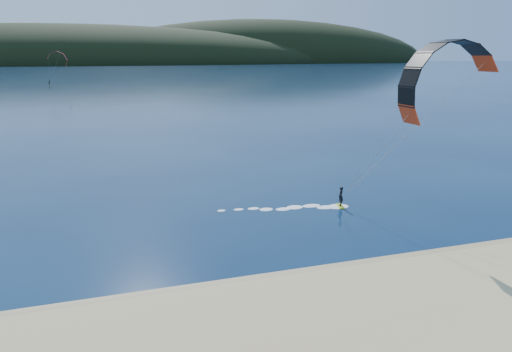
% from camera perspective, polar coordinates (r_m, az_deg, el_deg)
% --- Properties ---
extents(ground, '(1800.00, 1800.00, 0.00)m').
position_cam_1_polar(ground, '(24.04, 4.77, -17.68)').
color(ground, '#081B3B').
rests_on(ground, ground).
extents(wet_sand, '(220.00, 2.50, 0.10)m').
position_cam_1_polar(wet_sand, '(27.67, 1.13, -12.92)').
color(wet_sand, '#927955').
rests_on(wet_sand, ground).
extents(headland, '(1200.00, 310.00, 140.00)m').
position_cam_1_polar(headland, '(764.19, -17.54, 12.79)').
color(headland, black).
rests_on(headland, ground).
extents(kitesurfer_near, '(20.48, 8.44, 13.85)m').
position_cam_1_polar(kitesurfer_near, '(38.33, 21.54, 8.89)').
color(kitesurfer_near, '#ACC517').
rests_on(kitesurfer_near, ground).
extents(kitesurfer_far, '(9.28, 8.35, 13.53)m').
position_cam_1_polar(kitesurfer_far, '(219.27, -22.86, 12.60)').
color(kitesurfer_far, '#ACC517').
rests_on(kitesurfer_far, ground).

